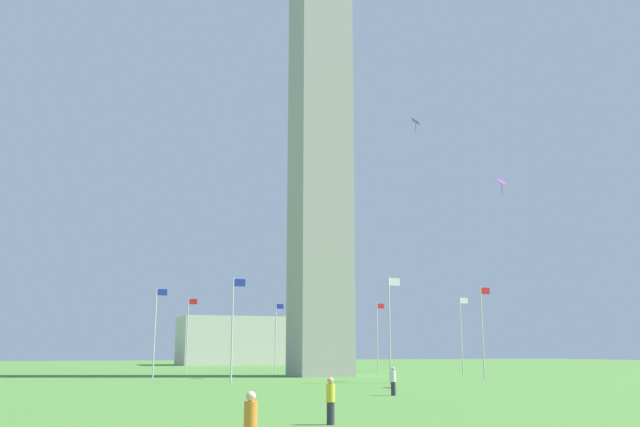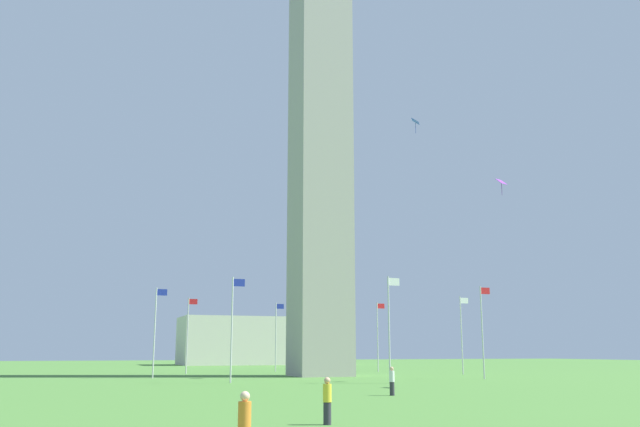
{
  "view_description": "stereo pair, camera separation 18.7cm",
  "coord_description": "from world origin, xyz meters",
  "px_view_note": "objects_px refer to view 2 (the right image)",
  "views": [
    {
      "loc": [
        -24.9,
        -69.9,
        2.65
      ],
      "look_at": [
        0.0,
        0.0,
        17.6
      ],
      "focal_mm": 38.3,
      "sensor_mm": 36.0,
      "label": 1
    },
    {
      "loc": [
        -24.72,
        -69.96,
        2.65
      ],
      "look_at": [
        0.0,
        0.0,
        17.6
      ],
      "focal_mm": 38.3,
      "sensor_mm": 36.0,
      "label": 2
    }
  ],
  "objects_px": {
    "flagpole_n": "(462,332)",
    "flagpole_sw": "(232,325)",
    "obelisk_monument": "(320,136)",
    "kite_blue_diamond": "(415,122)",
    "person_yellow_shirt": "(327,401)",
    "kite_purple_diamond": "(501,182)",
    "person_white_shirt": "(392,381)",
    "distant_building": "(253,341)",
    "flagpole_e": "(276,334)",
    "flagpole_w": "(390,324)",
    "flagpole_nw": "(483,328)",
    "flagpole_ne": "(378,334)",
    "flagpole_se": "(188,332)",
    "flagpole_s": "(155,328)"
  },
  "relations": [
    {
      "from": "flagpole_ne",
      "to": "person_yellow_shirt",
      "type": "distance_m",
      "value": 64.56
    },
    {
      "from": "flagpole_n",
      "to": "person_white_shirt",
      "type": "xyz_separation_m",
      "value": [
        -23.94,
        -31.48,
        -3.98
      ]
    },
    {
      "from": "kite_blue_diamond",
      "to": "obelisk_monument",
      "type": "bearing_deg",
      "value": 128.44
    },
    {
      "from": "kite_purple_diamond",
      "to": "flagpole_w",
      "type": "bearing_deg",
      "value": 175.98
    },
    {
      "from": "flagpole_ne",
      "to": "kite_purple_diamond",
      "type": "bearing_deg",
      "value": -91.98
    },
    {
      "from": "flagpole_s",
      "to": "flagpole_sw",
      "type": "height_order",
      "value": "same"
    },
    {
      "from": "flagpole_n",
      "to": "person_yellow_shirt",
      "type": "distance_m",
      "value": 56.64
    },
    {
      "from": "flagpole_e",
      "to": "person_white_shirt",
      "type": "xyz_separation_m",
      "value": [
        -6.57,
        -48.85,
        -3.98
      ]
    },
    {
      "from": "flagpole_n",
      "to": "flagpole_sw",
      "type": "height_order",
      "value": "same"
    },
    {
      "from": "obelisk_monument",
      "to": "flagpole_e",
      "type": "relative_size",
      "value": 6.02
    },
    {
      "from": "person_white_shirt",
      "to": "distant_building",
      "type": "distance_m",
      "value": 94.48
    },
    {
      "from": "flagpole_nw",
      "to": "flagpole_s",
      "type": "bearing_deg",
      "value": 157.5
    },
    {
      "from": "kite_purple_diamond",
      "to": "distant_building",
      "type": "height_order",
      "value": "kite_purple_diamond"
    },
    {
      "from": "kite_purple_diamond",
      "to": "person_yellow_shirt",
      "type": "bearing_deg",
      "value": -134.61
    },
    {
      "from": "kite_blue_diamond",
      "to": "distant_building",
      "type": "height_order",
      "value": "kite_blue_diamond"
    },
    {
      "from": "flagpole_n",
      "to": "flagpole_w",
      "type": "height_order",
      "value": "same"
    },
    {
      "from": "person_yellow_shirt",
      "to": "flagpole_sw",
      "type": "bearing_deg",
      "value": 44.62
    },
    {
      "from": "flagpole_se",
      "to": "flagpole_sw",
      "type": "bearing_deg",
      "value": -90.0
    },
    {
      "from": "obelisk_monument",
      "to": "kite_blue_diamond",
      "type": "xyz_separation_m",
      "value": [
        7.32,
        -9.23,
        -0.53
      ]
    },
    {
      "from": "person_yellow_shirt",
      "to": "kite_purple_diamond",
      "type": "height_order",
      "value": "kite_purple_diamond"
    },
    {
      "from": "flagpole_sw",
      "to": "flagpole_nw",
      "type": "bearing_deg",
      "value": -0.0
    },
    {
      "from": "distant_building",
      "to": "flagpole_w",
      "type": "bearing_deg",
      "value": -95.73
    },
    {
      "from": "obelisk_monument",
      "to": "flagpole_w",
      "type": "distance_m",
      "value": 27.9
    },
    {
      "from": "flagpole_ne",
      "to": "distant_building",
      "type": "relative_size",
      "value": 0.32
    },
    {
      "from": "flagpole_nw",
      "to": "flagpole_w",
      "type": "bearing_deg",
      "value": -157.5
    },
    {
      "from": "flagpole_nw",
      "to": "kite_purple_diamond",
      "type": "distance_m",
      "value": 14.31
    },
    {
      "from": "kite_purple_diamond",
      "to": "flagpole_n",
      "type": "bearing_deg",
      "value": 71.32
    },
    {
      "from": "flagpole_w",
      "to": "kite_blue_diamond",
      "type": "height_order",
      "value": "kite_blue_diamond"
    },
    {
      "from": "kite_purple_diamond",
      "to": "flagpole_s",
      "type": "bearing_deg",
      "value": 147.59
    },
    {
      "from": "flagpole_nw",
      "to": "person_white_shirt",
      "type": "distance_m",
      "value": 27.2
    },
    {
      "from": "person_white_shirt",
      "to": "distant_building",
      "type": "height_order",
      "value": "distant_building"
    },
    {
      "from": "kite_blue_diamond",
      "to": "person_yellow_shirt",
      "type": "bearing_deg",
      "value": -122.46
    },
    {
      "from": "flagpole_w",
      "to": "kite_blue_diamond",
      "type": "relative_size",
      "value": 5.6
    },
    {
      "from": "flagpole_sw",
      "to": "person_yellow_shirt",
      "type": "distance_m",
      "value": 33.81
    },
    {
      "from": "person_yellow_shirt",
      "to": "flagpole_s",
      "type": "bearing_deg",
      "value": 52.66
    },
    {
      "from": "kite_blue_diamond",
      "to": "flagpole_w",
      "type": "bearing_deg",
      "value": -131.78
    },
    {
      "from": "person_yellow_shirt",
      "to": "distant_building",
      "type": "relative_size",
      "value": 0.06
    },
    {
      "from": "obelisk_monument",
      "to": "kite_blue_diamond",
      "type": "bearing_deg",
      "value": -51.56
    },
    {
      "from": "flagpole_se",
      "to": "flagpole_nw",
      "type": "distance_m",
      "value": 34.73
    },
    {
      "from": "flagpole_s",
      "to": "obelisk_monument",
      "type": "bearing_deg",
      "value": -0.0
    },
    {
      "from": "flagpole_se",
      "to": "kite_blue_diamond",
      "type": "xyz_separation_m",
      "value": [
        19.55,
        -21.51,
        21.3
      ]
    },
    {
      "from": "obelisk_monument",
      "to": "flagpole_sw",
      "type": "relative_size",
      "value": 6.02
    },
    {
      "from": "flagpole_ne",
      "to": "flagpole_sw",
      "type": "xyz_separation_m",
      "value": [
        -24.56,
        -24.56,
        0.0
      ]
    },
    {
      "from": "flagpole_w",
      "to": "distant_building",
      "type": "height_order",
      "value": "distant_building"
    },
    {
      "from": "flagpole_sw",
      "to": "kite_blue_diamond",
      "type": "distance_m",
      "value": 29.07
    },
    {
      "from": "flagpole_ne",
      "to": "kite_blue_diamond",
      "type": "xyz_separation_m",
      "value": [
        -5.01,
        -21.51,
        21.3
      ]
    },
    {
      "from": "flagpole_w",
      "to": "kite_purple_diamond",
      "type": "height_order",
      "value": "kite_purple_diamond"
    },
    {
      "from": "flagpole_w",
      "to": "person_yellow_shirt",
      "type": "bearing_deg",
      "value": -119.35
    },
    {
      "from": "flagpole_nw",
      "to": "distant_building",
      "type": "xyz_separation_m",
      "value": [
        -4.34,
        74.09,
        -0.31
      ]
    },
    {
      "from": "flagpole_e",
      "to": "flagpole_w",
      "type": "bearing_deg",
      "value": -90.0
    }
  ]
}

